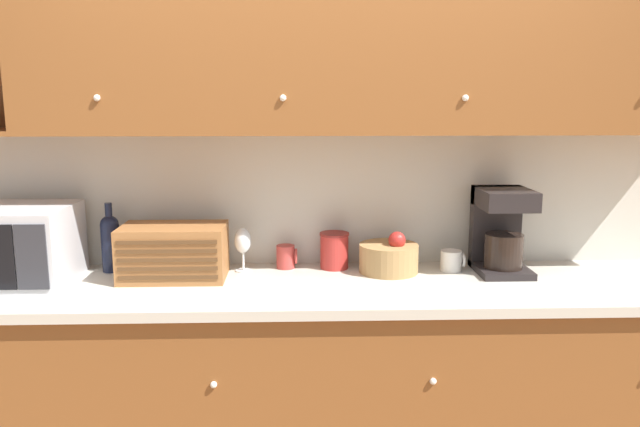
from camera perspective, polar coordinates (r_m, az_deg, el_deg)
name	(u,v)px	position (r m, az deg, el deg)	size (l,w,h in m)	color
wall_back	(318,185)	(2.90, -0.18, 2.60)	(5.69, 0.06, 2.60)	beige
counter_unit	(321,387)	(2.79, 0.07, -15.55)	(3.31, 0.69, 0.94)	brown
backsplash_panel	(318,198)	(2.87, -0.16, 1.41)	(3.29, 0.01, 0.61)	beige
upper_cabinets	(361,34)	(2.69, 3.77, 16.09)	(3.29, 0.38, 0.82)	brown
microwave	(5,245)	(2.89, -26.88, -2.62)	(0.54, 0.41, 0.32)	silver
wine_bottle	(110,240)	(2.91, -18.62, -2.35)	(0.08, 0.08, 0.31)	black
bread_box	(174,252)	(2.73, -13.22, -3.44)	(0.44, 0.27, 0.23)	#996033
wine_glass	(243,242)	(2.78, -7.07, -2.61)	(0.07, 0.07, 0.20)	silver
mug_blue_second	(286,257)	(2.83, -3.09, -3.96)	(0.09, 0.08, 0.10)	#B73D38
storage_canister	(334,250)	(2.82, 1.32, -3.40)	(0.13, 0.13, 0.16)	#B22D28
fruit_basket	(389,257)	(2.77, 6.33, -4.00)	(0.26, 0.26, 0.19)	#A87F4C
mug	(452,261)	(2.85, 11.96, -4.23)	(0.11, 0.09, 0.09)	silver
coffee_maker	(501,229)	(2.86, 16.21, -1.37)	(0.22, 0.28, 0.37)	black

